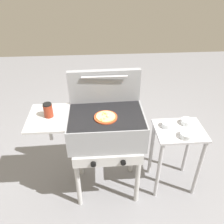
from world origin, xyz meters
TOP-DOWN VIEW (x-y plane):
  - ground_plane at (0.00, 0.00)m, footprint 8.00×8.00m
  - grill at (-0.01, -0.00)m, footprint 0.96×0.53m
  - grill_lid_open at (0.00, 0.21)m, footprint 0.63×0.09m
  - pizza_cheese at (-0.01, -0.05)m, footprint 0.19×0.19m
  - sauce_jar at (-0.47, 0.01)m, footprint 0.07×0.07m
  - prep_table at (0.66, 0.00)m, footprint 0.44×0.36m
  - topping_bowl_near at (0.75, 0.08)m, footprint 0.11×0.11m
  - topping_bowl_far at (0.56, 0.05)m, footprint 0.10×0.10m
  - topping_bowl_middle at (0.68, -0.11)m, footprint 0.11×0.11m

SIDE VIEW (x-z plane):
  - ground_plane at x=0.00m, z-range 0.00..0.00m
  - prep_table at x=0.66m, z-range 0.16..0.86m
  - topping_bowl_near at x=0.75m, z-range 0.70..0.75m
  - topping_bowl_far at x=0.56m, z-range 0.70..0.75m
  - topping_bowl_middle at x=0.68m, z-range 0.70..0.75m
  - grill at x=-0.01m, z-range 0.31..1.21m
  - pizza_cheese at x=-0.01m, z-range 0.89..0.93m
  - sauce_jar at x=-0.47m, z-range 0.90..1.02m
  - grill_lid_open at x=0.00m, z-range 0.90..1.20m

